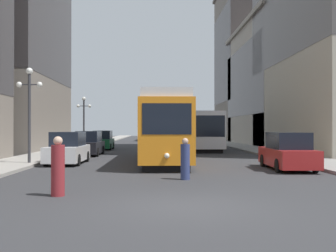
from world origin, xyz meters
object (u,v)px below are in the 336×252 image
(lamp_post_left_near, at_px, (29,100))
(parked_car_left_mid, at_px, (89,144))
(pedestrian_crossing_far, at_px, (58,168))
(parked_car_right_far, at_px, (287,152))
(transit_bus, at_px, (201,129))
(streetcar, at_px, (164,127))
(parked_car_left_far, at_px, (103,141))
(parked_car_left_near, at_px, (68,149))
(pedestrian_crossing_near, at_px, (185,160))
(lamp_post_left_far, at_px, (84,114))

(lamp_post_left_near, bearing_deg, parked_car_left_mid, 76.98)
(lamp_post_left_near, bearing_deg, pedestrian_crossing_far, -68.54)
(parked_car_right_far, height_order, lamp_post_left_near, lamp_post_left_near)
(transit_bus, bearing_deg, parked_car_right_far, -83.92)
(streetcar, height_order, pedestrian_crossing_far, streetcar)
(transit_bus, relative_size, parked_car_left_far, 2.77)
(transit_bus, relative_size, pedestrian_crossing_far, 6.88)
(transit_bus, bearing_deg, pedestrian_crossing_far, -106.37)
(streetcar, xyz_separation_m, parked_car_left_near, (-5.52, -1.66, -1.26))
(parked_car_left_far, bearing_deg, lamp_post_left_near, -96.69)
(lamp_post_left_near, bearing_deg, transit_bus, 54.32)
(streetcar, height_order, pedestrian_crossing_near, streetcar)
(transit_bus, bearing_deg, lamp_post_left_far, 172.98)
(pedestrian_crossing_near, bearing_deg, pedestrian_crossing_far, -154.99)
(parked_car_left_near, relative_size, parked_car_right_far, 0.94)
(parked_car_left_mid, xyz_separation_m, pedestrian_crossing_far, (2.05, -18.28, -0.02))
(parked_car_left_mid, height_order, pedestrian_crossing_near, parked_car_left_mid)
(transit_bus, bearing_deg, parked_car_left_mid, -141.97)
(parked_car_left_mid, bearing_deg, lamp_post_left_near, -102.68)
(parked_car_left_near, xyz_separation_m, parked_car_left_far, (-0.00, 15.51, -0.00))
(parked_car_right_far, bearing_deg, streetcar, -39.02)
(lamp_post_left_far, bearing_deg, parked_car_left_mid, -77.73)
(parked_car_left_far, relative_size, pedestrian_crossing_far, 2.48)
(parked_car_right_far, bearing_deg, transit_bus, -81.22)
(pedestrian_crossing_near, distance_m, lamp_post_left_near, 10.65)
(lamp_post_left_far, bearing_deg, pedestrian_crossing_near, -70.98)
(pedestrian_crossing_far, bearing_deg, parked_car_right_far, -138.26)
(parked_car_left_far, distance_m, pedestrian_crossing_near, 23.62)
(parked_car_left_far, relative_size, lamp_post_left_far, 0.89)
(lamp_post_left_near, relative_size, lamp_post_left_far, 1.05)
(streetcar, height_order, lamp_post_left_far, lamp_post_left_far)
(parked_car_left_mid, relative_size, pedestrian_crossing_far, 2.68)
(parked_car_right_far, bearing_deg, lamp_post_left_far, -53.50)
(parked_car_right_far, relative_size, pedestrian_crossing_far, 2.68)
(parked_car_left_mid, height_order, lamp_post_left_near, lamp_post_left_near)
(parked_car_right_far, xyz_separation_m, parked_car_left_far, (-11.48, 19.06, -0.00))
(parked_car_left_mid, bearing_deg, parked_car_left_far, 90.34)
(transit_bus, height_order, pedestrian_crossing_far, transit_bus)
(streetcar, height_order, transit_bus, streetcar)
(parked_car_left_mid, distance_m, lamp_post_left_far, 9.31)
(parked_car_left_far, bearing_deg, parked_car_right_far, -59.03)
(parked_car_left_mid, relative_size, pedestrian_crossing_near, 2.92)
(transit_bus, relative_size, pedestrian_crossing_near, 7.48)
(parked_car_left_near, xyz_separation_m, pedestrian_crossing_far, (2.05, -10.98, -0.02))
(pedestrian_crossing_far, relative_size, lamp_post_left_near, 0.34)
(transit_bus, height_order, parked_car_left_near, transit_bus)
(pedestrian_crossing_far, bearing_deg, parked_car_left_far, -82.08)
(streetcar, relative_size, pedestrian_crossing_near, 8.49)
(transit_bus, distance_m, pedestrian_crossing_near, 22.32)
(parked_car_right_far, distance_m, lamp_post_left_near, 13.91)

